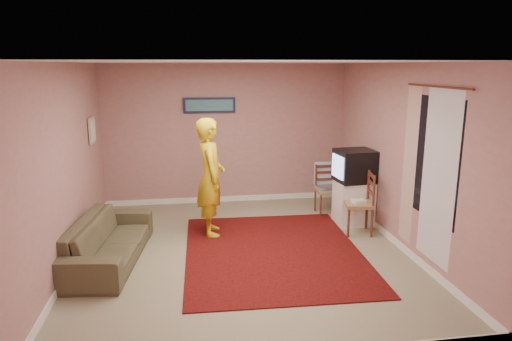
{
  "coord_description": "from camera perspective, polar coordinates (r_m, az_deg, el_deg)",
  "views": [
    {
      "loc": [
        -0.71,
        -5.93,
        2.56
      ],
      "look_at": [
        0.28,
        0.6,
        1.03
      ],
      "focal_mm": 32.0,
      "sensor_mm": 36.0,
      "label": 1
    }
  ],
  "objects": [
    {
      "name": "ground",
      "position": [
        6.5,
        -1.67,
        -10.18
      ],
      "size": [
        5.0,
        5.0,
        0.0
      ],
      "primitive_type": "plane",
      "color": "gray",
      "rests_on": "ground"
    },
    {
      "name": "wall_back",
      "position": [
        8.56,
        -3.76,
        4.52
      ],
      "size": [
        4.5,
        0.02,
        2.6
      ],
      "primitive_type": "cube",
      "color": "tan",
      "rests_on": "ground"
    },
    {
      "name": "wall_front",
      "position": [
        3.73,
        2.91,
        -6.78
      ],
      "size": [
        4.5,
        0.02,
        2.6
      ],
      "primitive_type": "cube",
      "color": "tan",
      "rests_on": "ground"
    },
    {
      "name": "wall_left",
      "position": [
        6.26,
        -22.65,
        0.38
      ],
      "size": [
        0.02,
        5.0,
        2.6
      ],
      "primitive_type": "cube",
      "color": "tan",
      "rests_on": "ground"
    },
    {
      "name": "wall_right",
      "position": [
        6.75,
        17.59,
        1.64
      ],
      "size": [
        0.02,
        5.0,
        2.6
      ],
      "primitive_type": "cube",
      "color": "tan",
      "rests_on": "ground"
    },
    {
      "name": "ceiling",
      "position": [
        5.98,
        -1.83,
        13.39
      ],
      "size": [
        4.5,
        5.0,
        0.02
      ],
      "primitive_type": "cube",
      "color": "silver",
      "rests_on": "wall_back"
    },
    {
      "name": "baseboard_back",
      "position": [
        8.82,
        -3.64,
        -3.55
      ],
      "size": [
        4.5,
        0.02,
        0.1
      ],
      "primitive_type": "cube",
      "color": "white",
      "rests_on": "ground"
    },
    {
      "name": "baseboard_left",
      "position": [
        6.62,
        -21.61,
        -10.23
      ],
      "size": [
        0.02,
        5.0,
        0.1
      ],
      "primitive_type": "cube",
      "color": "white",
      "rests_on": "ground"
    },
    {
      "name": "baseboard_right",
      "position": [
        7.09,
        16.82,
        -8.32
      ],
      "size": [
        0.02,
        5.0,
        0.1
      ],
      "primitive_type": "cube",
      "color": "white",
      "rests_on": "ground"
    },
    {
      "name": "window",
      "position": [
        5.94,
        21.4,
        1.33
      ],
      "size": [
        0.01,
        1.1,
        1.5
      ],
      "primitive_type": "cube",
      "color": "black",
      "rests_on": "wall_right"
    },
    {
      "name": "curtain_sheer",
      "position": [
        5.85,
        21.84,
        -0.89
      ],
      "size": [
        0.01,
        0.75,
        2.1
      ],
      "primitive_type": "cube",
      "color": "silver",
      "rests_on": "wall_right"
    },
    {
      "name": "curtain_floral",
      "position": [
        6.44,
        18.63,
        0.58
      ],
      "size": [
        0.01,
        0.35,
        2.1
      ],
      "primitive_type": "cube",
      "color": "beige",
      "rests_on": "wall_right"
    },
    {
      "name": "curtain_rod",
      "position": [
        5.82,
        21.73,
        9.74
      ],
      "size": [
        0.02,
        1.4,
        0.02
      ],
      "primitive_type": "cylinder",
      "rotation": [
        1.57,
        0.0,
        0.0
      ],
      "color": "#5F2D1C",
      "rests_on": "wall_right"
    },
    {
      "name": "picture_back",
      "position": [
        8.44,
        -5.85,
        8.12
      ],
      "size": [
        0.95,
        0.04,
        0.28
      ],
      "color": "#15193A",
      "rests_on": "wall_back"
    },
    {
      "name": "picture_left",
      "position": [
        7.75,
        -19.81,
        4.76
      ],
      "size": [
        0.04,
        0.38,
        0.42
      ],
      "color": "tan",
      "rests_on": "wall_left"
    },
    {
      "name": "area_rug",
      "position": [
        6.51,
        2.15,
        -10.08
      ],
      "size": [
        2.51,
        3.09,
        0.02
      ],
      "primitive_type": "cube",
      "rotation": [
        0.0,
        0.0,
        -0.03
      ],
      "color": "black",
      "rests_on": "ground"
    },
    {
      "name": "tv_cabinet",
      "position": [
        7.68,
        12.08,
        -3.92
      ],
      "size": [
        0.57,
        0.52,
        0.72
      ],
      "primitive_type": "cube",
      "color": "white",
      "rests_on": "ground"
    },
    {
      "name": "crt_tv",
      "position": [
        7.53,
        12.26,
        0.59
      ],
      "size": [
        0.65,
        0.59,
        0.52
      ],
      "rotation": [
        0.0,
        0.0,
        0.09
      ],
      "color": "black",
      "rests_on": "tv_cabinet"
    },
    {
      "name": "chair_a",
      "position": [
        8.07,
        8.94,
        -1.76
      ],
      "size": [
        0.4,
        0.38,
        0.47
      ],
      "rotation": [
        0.0,
        0.0,
        0.03
      ],
      "color": "tan",
      "rests_on": "ground"
    },
    {
      "name": "dvd_player",
      "position": [
        8.09,
        8.92,
        -2.12
      ],
      "size": [
        0.42,
        0.33,
        0.07
      ],
      "primitive_type": "cube",
      "rotation": [
        0.0,
        0.0,
        0.14
      ],
      "color": "#AEAEB3",
      "rests_on": "chair_a"
    },
    {
      "name": "blue_throw",
      "position": [
        8.21,
        8.58,
        -0.29
      ],
      "size": [
        0.38,
        0.05,
        0.4
      ],
      "primitive_type": "cube",
      "color": "#9BD0FF",
      "rests_on": "chair_a"
    },
    {
      "name": "chair_b",
      "position": [
        7.21,
        12.75,
        -3.17
      ],
      "size": [
        0.48,
        0.5,
        0.53
      ],
      "rotation": [
        0.0,
        0.0,
        -1.74
      ],
      "color": "tan",
      "rests_on": "ground"
    },
    {
      "name": "game_console",
      "position": [
        7.23,
        12.72,
        -3.75
      ],
      "size": [
        0.22,
        0.17,
        0.04
      ],
      "primitive_type": "cube",
      "rotation": [
        0.0,
        0.0,
        0.11
      ],
      "color": "white",
      "rests_on": "chair_b"
    },
    {
      "name": "sofa",
      "position": [
        6.43,
        -17.97,
        -8.29
      ],
      "size": [
        1.02,
        2.09,
        0.59
      ],
      "primitive_type": "imported",
      "rotation": [
        0.0,
        0.0,
        1.45
      ],
      "color": "#4E442F",
      "rests_on": "ground"
    },
    {
      "name": "person",
      "position": [
        6.95,
        -5.69,
        -0.84
      ],
      "size": [
        0.44,
        0.67,
        1.81
      ],
      "primitive_type": "imported",
      "rotation": [
        0.0,
        0.0,
        1.59
      ],
      "color": "yellow",
      "rests_on": "ground"
    }
  ]
}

